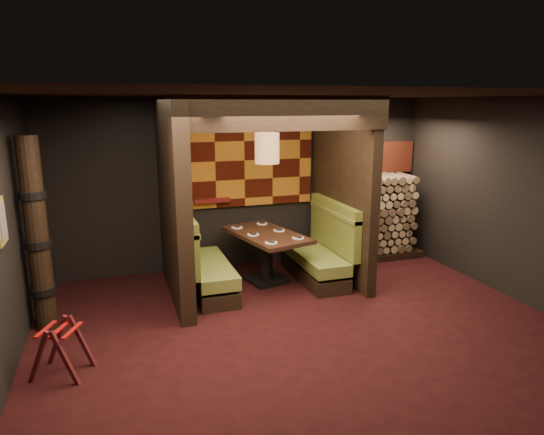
{
  "coord_description": "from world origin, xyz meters",
  "views": [
    {
      "loc": [
        -2.14,
        -5.13,
        2.76
      ],
      "look_at": [
        0.0,
        1.3,
        1.15
      ],
      "focal_mm": 32.0,
      "sensor_mm": 36.0,
      "label": 1
    }
  ],
  "objects": [
    {
      "name": "floor",
      "position": [
        0.0,
        0.0,
        -0.01
      ],
      "size": [
        6.5,
        5.5,
        0.02
      ],
      "primitive_type": "cube",
      "color": "black",
      "rests_on": "ground"
    },
    {
      "name": "firewood_stack",
      "position": [
        2.29,
        2.35,
        0.75
      ],
      "size": [
        1.73,
        0.7,
        1.5
      ],
      "color": "black",
      "rests_on": "floor"
    },
    {
      "name": "dining_table",
      "position": [
        0.06,
        1.77,
        0.56
      ],
      "size": [
        1.16,
        1.66,
        0.8
      ],
      "color": "black",
      "rests_on": "floor"
    },
    {
      "name": "wall_right",
      "position": [
        3.26,
        0.0,
        1.43
      ],
      "size": [
        0.02,
        5.5,
        2.85
      ],
      "primitive_type": "cube",
      "color": "black",
      "rests_on": "ground"
    },
    {
      "name": "tapa_side_panel",
      "position": [
        -1.23,
        1.82,
        1.85
      ],
      "size": [
        0.04,
        1.85,
        1.45
      ],
      "primitive_type": "cube",
      "color": "#A66519",
      "rests_on": "partition_left"
    },
    {
      "name": "ceiling",
      "position": [
        0.0,
        0.0,
        2.86
      ],
      "size": [
        6.5,
        5.5,
        0.02
      ],
      "primitive_type": "cube",
      "color": "black",
      "rests_on": "ground"
    },
    {
      "name": "wall_back",
      "position": [
        0.0,
        2.76,
        1.43
      ],
      "size": [
        6.5,
        0.02,
        2.85
      ],
      "primitive_type": "cube",
      "color": "black",
      "rests_on": "ground"
    },
    {
      "name": "header_beam",
      "position": [
        -0.02,
        0.7,
        2.63
      ],
      "size": [
        2.85,
        0.18,
        0.44
      ],
      "primitive_type": "cube",
      "color": "black",
      "rests_on": "partition_left"
    },
    {
      "name": "place_settings",
      "position": [
        0.06,
        1.77,
        0.81
      ],
      "size": [
        0.89,
        1.3,
        0.03
      ],
      "color": "white",
      "rests_on": "dining_table"
    },
    {
      "name": "framed_picture",
      "position": [
        -3.22,
        0.1,
        1.62
      ],
      "size": [
        0.05,
        0.36,
        0.46
      ],
      "color": "olive",
      "rests_on": "wall_left"
    },
    {
      "name": "booth_bench_right",
      "position": [
        0.93,
        1.65,
        0.4
      ],
      "size": [
        0.68,
        1.6,
        1.14
      ],
      "color": "black",
      "rests_on": "floor"
    },
    {
      "name": "totem_column",
      "position": [
        -3.05,
        1.1,
        1.19
      ],
      "size": [
        0.31,
        0.31,
        2.4
      ],
      "color": "black",
      "rests_on": "floor"
    },
    {
      "name": "partition_right",
      "position": [
        1.3,
        1.7,
        1.43
      ],
      "size": [
        0.15,
        2.1,
        2.85
      ],
      "primitive_type": "cube",
      "color": "black",
      "rests_on": "floor"
    },
    {
      "name": "lacquer_shelf",
      "position": [
        -0.6,
        2.65,
        1.18
      ],
      "size": [
        0.6,
        0.12,
        0.07
      ],
      "primitive_type": "cube",
      "color": "#5C1614",
      "rests_on": "wall_back"
    },
    {
      "name": "bay_front_post",
      "position": [
        1.39,
        1.96,
        1.43
      ],
      "size": [
        0.08,
        0.08,
        2.85
      ],
      "primitive_type": "cube",
      "color": "black",
      "rests_on": "floor"
    },
    {
      "name": "mosaic_header",
      "position": [
        2.29,
        2.68,
        1.78
      ],
      "size": [
        1.83,
        0.1,
        0.56
      ],
      "primitive_type": "cube",
      "color": "maroon",
      "rests_on": "wall_back"
    },
    {
      "name": "wall_front",
      "position": [
        0.0,
        -2.76,
        1.43
      ],
      "size": [
        6.5,
        0.02,
        2.85
      ],
      "primitive_type": "cube",
      "color": "black",
      "rests_on": "ground"
    },
    {
      "name": "luggage_rack",
      "position": [
        -2.77,
        -0.12,
        0.3
      ],
      "size": [
        0.68,
        0.59,
        0.61
      ],
      "color": "#471315",
      "rests_on": "floor"
    },
    {
      "name": "tapa_back_panel",
      "position": [
        -0.02,
        2.71,
        1.82
      ],
      "size": [
        2.4,
        0.06,
        1.55
      ],
      "primitive_type": "cube",
      "color": "#A66519",
      "rests_on": "wall_back"
    },
    {
      "name": "booth_bench_left",
      "position": [
        -0.96,
        1.65,
        0.4
      ],
      "size": [
        0.68,
        1.6,
        1.14
      ],
      "color": "black",
      "rests_on": "floor"
    },
    {
      "name": "partition_left",
      "position": [
        -1.35,
        1.65,
        1.43
      ],
      "size": [
        0.2,
        2.2,
        2.85
      ],
      "primitive_type": "cube",
      "color": "black",
      "rests_on": "floor"
    },
    {
      "name": "pendant_lamp",
      "position": [
        0.06,
        1.72,
        2.11
      ],
      "size": [
        0.36,
        0.36,
        0.97
      ],
      "color": "olive",
      "rests_on": "ceiling"
    }
  ]
}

